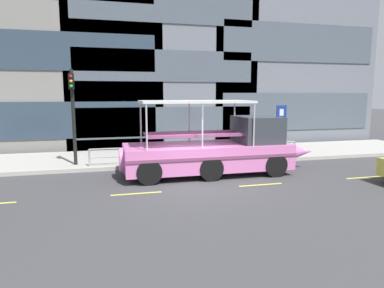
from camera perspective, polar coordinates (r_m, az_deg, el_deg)
The scene contains 9 objects.
ground_plane at distance 13.52m, azimuth 0.56°, elevation -6.58°, with size 120.00×120.00×0.00m, color #3D3D3F.
sidewalk at distance 18.84m, azimuth -3.78°, elevation -2.03°, with size 32.00×4.80×0.18m, color #A8A59E.
curb_edge at distance 16.45m, azimuth -2.20°, elevation -3.56°, with size 32.00×0.18×0.18m, color #B2ADA3.
lane_centreline at distance 12.68m, azimuth 1.61°, elevation -7.59°, with size 25.80×0.12×0.01m.
curb_guardrail at distance 16.92m, azimuth 1.31°, elevation -1.01°, with size 10.72×0.09×0.82m.
traffic_light_pole at distance 16.65m, azimuth -19.47°, elevation 5.74°, with size 0.24×0.46×4.45m.
parking_sign at distance 19.00m, azimuth 14.77°, elevation 3.70°, with size 0.60×0.12×2.73m.
duck_tour_boat at distance 14.93m, azimuth 4.56°, elevation -1.00°, with size 8.98×2.59×3.23m.
pedestrian_near_bow at distance 19.13m, azimuth 11.66°, elevation 1.11°, with size 0.36×0.32×1.57m.
Camera 1 is at (-3.33, -12.63, 3.50)m, focal length 31.58 mm.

